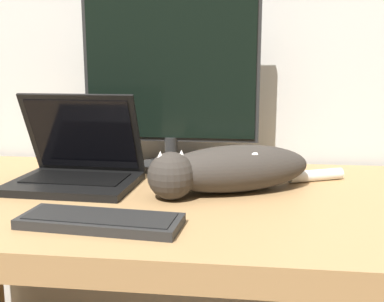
# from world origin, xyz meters

# --- Properties ---
(desk) EXTENTS (1.51, 0.79, 0.75)m
(desk) POSITION_xyz_m (0.00, 0.40, 0.59)
(desk) COLOR #A37A4C
(desk) RESTS_ON ground_plane
(monitor) EXTENTS (0.54, 0.20, 0.53)m
(monitor) POSITION_xyz_m (-0.04, 0.67, 1.02)
(monitor) COLOR #282828
(monitor) RESTS_ON desk
(laptop) EXTENTS (0.34, 0.26, 0.25)m
(laptop) POSITION_xyz_m (-0.27, 0.45, 0.79)
(laptop) COLOR black
(laptop) RESTS_ON desk
(external_keyboard) EXTENTS (0.34, 0.14, 0.02)m
(external_keyboard) POSITION_xyz_m (-0.10, 0.15, 0.76)
(external_keyboard) COLOR black
(external_keyboard) RESTS_ON desk
(cat) EXTENTS (0.52, 0.33, 0.12)m
(cat) POSITION_xyz_m (0.15, 0.43, 0.81)
(cat) COLOR #332D28
(cat) RESTS_ON desk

